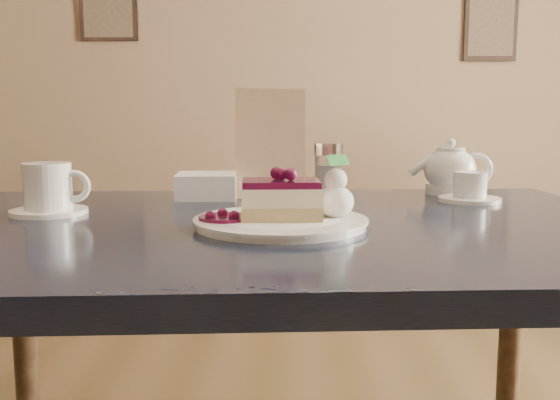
{
  "coord_description": "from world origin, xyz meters",
  "views": [
    {
      "loc": [
        0.08,
        -0.57,
        0.89
      ],
      "look_at": [
        0.07,
        0.26,
        0.77
      ],
      "focal_mm": 40.0,
      "sensor_mm": 36.0,
      "label": 1
    }
  ],
  "objects_px": {
    "main_table": "(279,269)",
    "cheesecake_slice": "(281,200)",
    "dessert_plate": "(281,223)",
    "coffee_set": "(49,191)",
    "tea_set": "(453,175)"
  },
  "relations": [
    {
      "from": "main_table",
      "to": "dessert_plate",
      "type": "relative_size",
      "value": 4.82
    },
    {
      "from": "dessert_plate",
      "to": "tea_set",
      "type": "distance_m",
      "value": 0.5
    },
    {
      "from": "dessert_plate",
      "to": "coffee_set",
      "type": "distance_m",
      "value": 0.4
    },
    {
      "from": "main_table",
      "to": "cheesecake_slice",
      "type": "distance_m",
      "value": 0.13
    },
    {
      "from": "cheesecake_slice",
      "to": "tea_set",
      "type": "bearing_deg",
      "value": 42.3
    },
    {
      "from": "main_table",
      "to": "dessert_plate",
      "type": "distance_m",
      "value": 0.09
    },
    {
      "from": "dessert_plate",
      "to": "main_table",
      "type": "bearing_deg",
      "value": 93.74
    },
    {
      "from": "dessert_plate",
      "to": "cheesecake_slice",
      "type": "distance_m",
      "value": 0.03
    },
    {
      "from": "main_table",
      "to": "tea_set",
      "type": "relative_size",
      "value": 5.41
    },
    {
      "from": "coffee_set",
      "to": "cheesecake_slice",
      "type": "bearing_deg",
      "value": -16.08
    },
    {
      "from": "cheesecake_slice",
      "to": "tea_set",
      "type": "xyz_separation_m",
      "value": [
        0.34,
        0.36,
        0.0
      ]
    },
    {
      "from": "dessert_plate",
      "to": "cheesecake_slice",
      "type": "height_order",
      "value": "cheesecake_slice"
    },
    {
      "from": "main_table",
      "to": "coffee_set",
      "type": "distance_m",
      "value": 0.4
    },
    {
      "from": "main_table",
      "to": "cheesecake_slice",
      "type": "bearing_deg",
      "value": -90.0
    },
    {
      "from": "cheesecake_slice",
      "to": "main_table",
      "type": "bearing_deg",
      "value": 90.0
    }
  ]
}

